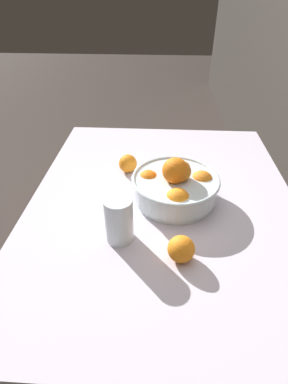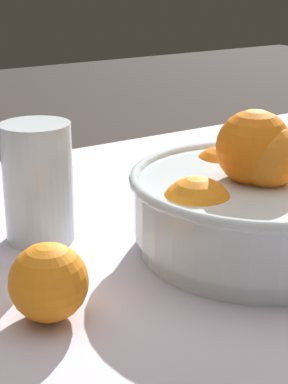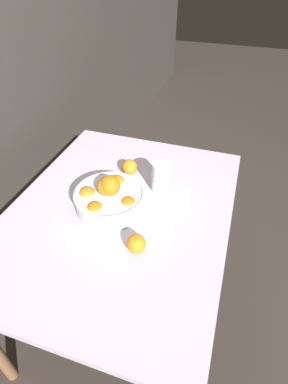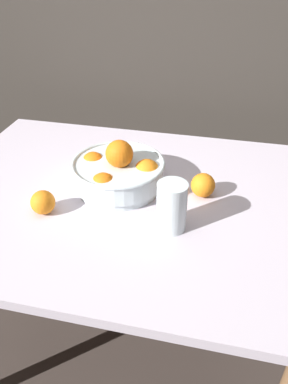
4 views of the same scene
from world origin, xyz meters
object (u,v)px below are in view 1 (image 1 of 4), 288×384
(fruit_bowl, at_px, (176,186))
(juice_glass, at_px, (119,222))
(orange_loose_front, at_px, (128,163))
(orange_loose_near_bowl, at_px, (181,249))

(fruit_bowl, relative_size, juice_glass, 2.05)
(fruit_bowl, xyz_separation_m, orange_loose_front, (-0.17, -0.18, -0.02))
(fruit_bowl, relative_size, orange_loose_near_bowl, 3.92)
(juice_glass, height_order, orange_loose_front, juice_glass)
(juice_glass, relative_size, orange_loose_front, 2.01)
(orange_loose_near_bowl, distance_m, orange_loose_front, 0.47)
(orange_loose_near_bowl, xyz_separation_m, orange_loose_front, (-0.43, -0.19, -0.00))
(orange_loose_near_bowl, bearing_deg, fruit_bowl, -178.13)
(fruit_bowl, height_order, orange_loose_front, fruit_bowl)
(orange_loose_front, bearing_deg, juice_glass, 2.16)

